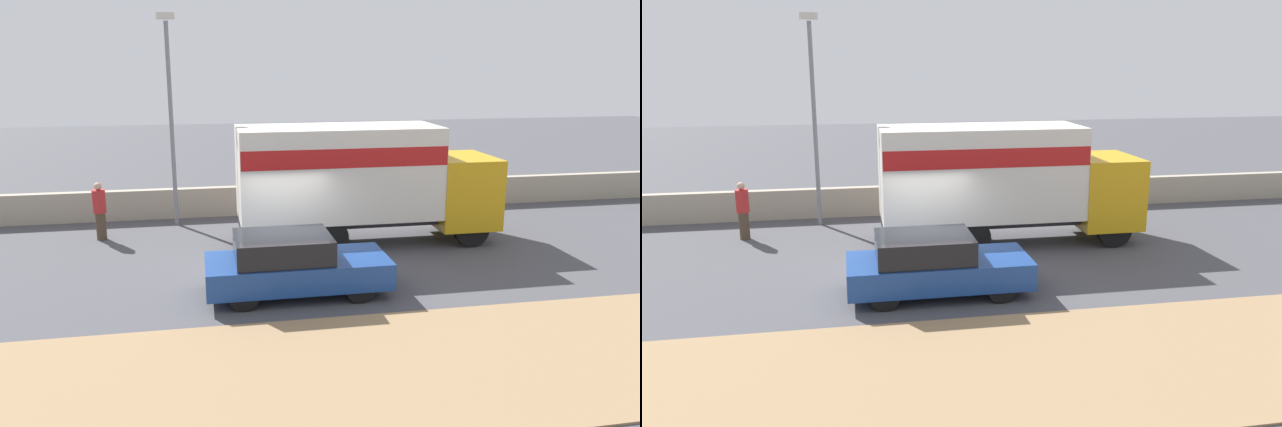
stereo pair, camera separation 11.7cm
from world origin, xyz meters
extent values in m
plane|color=#47474C|center=(0.00, 0.00, 0.00)|extent=(80.00, 80.00, 0.00)
cube|color=#937551|center=(0.00, -5.32, 0.02)|extent=(60.00, 4.82, 0.04)
cube|color=#A39984|center=(0.00, 6.87, 0.52)|extent=(60.00, 0.35, 1.05)
cylinder|color=slate|center=(-3.10, 5.88, 3.34)|extent=(0.14, 0.14, 6.67)
cube|color=beige|center=(-3.10, 5.88, 6.82)|extent=(0.56, 0.28, 0.20)
cube|color=gold|center=(5.69, 2.61, 1.54)|extent=(1.84, 2.43, 2.13)
cube|color=black|center=(6.59, 2.61, 1.96)|extent=(0.06, 2.07, 0.94)
cube|color=#2D2D33|center=(1.80, 2.61, 0.75)|extent=(5.93, 1.29, 0.25)
cube|color=silver|center=(1.80, 2.61, 2.23)|extent=(5.93, 2.35, 2.71)
cube|color=red|center=(1.80, 2.61, 2.82)|extent=(5.90, 2.37, 0.54)
cylinder|color=black|center=(5.69, 3.61, 0.52)|extent=(1.05, 0.28, 1.05)
cylinder|color=black|center=(5.69, 1.60, 0.52)|extent=(1.05, 0.28, 1.05)
cylinder|color=black|center=(0.17, 3.61, 0.52)|extent=(1.05, 0.28, 1.05)
cylinder|color=black|center=(0.17, 1.60, 0.52)|extent=(1.05, 0.28, 1.05)
cylinder|color=black|center=(1.35, 3.61, 0.52)|extent=(1.05, 0.28, 1.05)
cylinder|color=black|center=(1.35, 1.60, 0.52)|extent=(1.05, 0.28, 1.05)
cube|color=navy|center=(-0.04, -1.26, 0.58)|extent=(4.34, 1.89, 0.63)
cube|color=black|center=(-0.38, -1.26, 1.19)|extent=(2.26, 1.74, 0.59)
cylinder|color=black|center=(1.31, -0.44, 0.35)|extent=(0.69, 0.20, 0.69)
cylinder|color=black|center=(1.31, -2.09, 0.35)|extent=(0.69, 0.20, 0.69)
cylinder|color=black|center=(-1.38, -0.44, 0.35)|extent=(0.69, 0.20, 0.69)
cylinder|color=black|center=(-1.38, -2.09, 0.35)|extent=(0.69, 0.20, 0.69)
cylinder|color=#473828|center=(-5.35, 4.46, 0.43)|extent=(0.31, 0.31, 0.86)
cylinder|color=#B22626|center=(-5.35, 4.46, 1.22)|extent=(0.40, 0.40, 0.72)
sphere|color=tan|center=(-5.35, 4.46, 1.70)|extent=(0.23, 0.23, 0.23)
camera|label=1|loc=(-2.16, -15.25, 5.51)|focal=35.00mm
camera|label=2|loc=(-2.04, -15.27, 5.51)|focal=35.00mm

